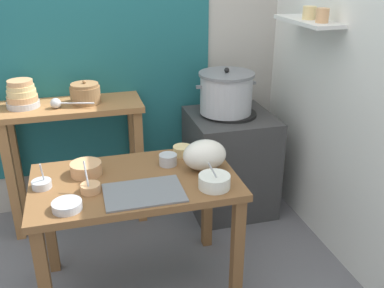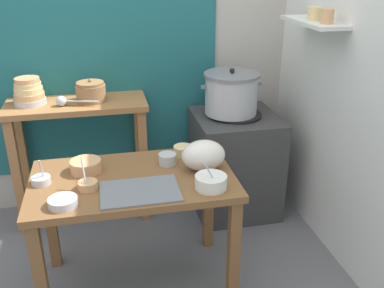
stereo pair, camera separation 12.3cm
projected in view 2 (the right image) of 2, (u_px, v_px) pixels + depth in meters
ground_plane at (128, 282)px, 2.63m from camera, size 9.00×9.00×0.00m
wall_back at (117, 35)px, 3.10m from camera, size 4.40×0.12×2.60m
wall_right at (349, 52)px, 2.56m from camera, size 0.30×3.20×2.60m
prep_table at (134, 195)px, 2.38m from camera, size 1.10×0.66×0.72m
back_shelf_table at (79, 132)px, 3.05m from camera, size 0.96×0.40×0.90m
stove_block at (234, 163)px, 3.27m from camera, size 0.60×0.61×0.78m
steamer_pot at (231, 93)px, 3.06m from camera, size 0.44×0.40×0.33m
clay_pot at (91, 92)px, 2.96m from camera, size 0.20×0.20×0.16m
bowl_stack_enamel at (29, 92)px, 2.89m from camera, size 0.21×0.21×0.18m
ladle at (63, 101)px, 2.87m from camera, size 0.28×0.11×0.07m
serving_tray at (140, 191)px, 2.19m from camera, size 0.40×0.28×0.01m
plastic_bag at (203, 155)px, 2.40m from camera, size 0.25×0.19×0.17m
prep_bowl_0 at (86, 166)px, 2.39m from camera, size 0.17×0.17×0.07m
prep_bowl_1 at (183, 150)px, 2.60m from camera, size 0.11×0.11×0.05m
prep_bowl_2 at (63, 202)px, 2.06m from camera, size 0.14×0.14×0.04m
prep_bowl_3 at (41, 180)px, 2.26m from camera, size 0.10×0.10×0.15m
prep_bowl_4 at (88, 185)px, 2.21m from camera, size 0.10×0.10×0.16m
prep_bowl_5 at (211, 181)px, 2.22m from camera, size 0.17×0.17×0.16m
prep_bowl_6 at (167, 159)px, 2.48m from camera, size 0.10×0.10×0.06m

